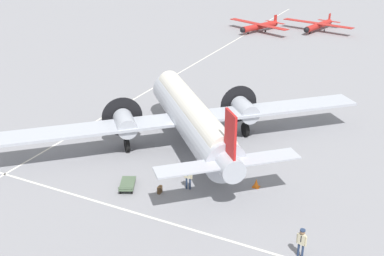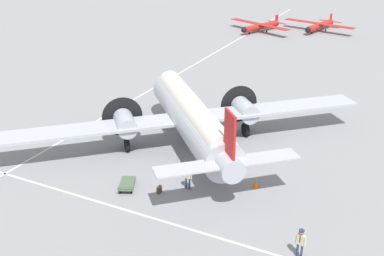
% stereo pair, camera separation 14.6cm
% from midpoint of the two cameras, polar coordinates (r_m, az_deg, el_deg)
% --- Properties ---
extents(ground_plane, '(300.00, 300.00, 0.00)m').
position_cam_midpoint_polar(ground_plane, '(35.85, -0.12, -2.53)').
color(ground_plane, gray).
extents(apron_line_eastwest, '(120.00, 0.16, 0.01)m').
position_cam_midpoint_polar(apron_line_eastwest, '(40.67, -12.38, 0.23)').
color(apron_line_eastwest, silver).
rests_on(apron_line_eastwest, ground_plane).
extents(apron_line_northsouth, '(0.16, 120.00, 0.01)m').
position_cam_midpoint_polar(apron_line_northsouth, '(29.16, -8.10, -9.57)').
color(apron_line_northsouth, silver).
rests_on(apron_line_northsouth, ground_plane).
extents(airliner_main, '(20.39, 21.73, 5.95)m').
position_cam_midpoint_polar(airliner_main, '(35.18, -0.33, 1.54)').
color(airliner_main, '#ADB2BC').
rests_on(airliner_main, ground_plane).
extents(crew_foreground, '(0.33, 0.55, 1.66)m').
position_cam_midpoint_polar(crew_foreground, '(25.39, 12.70, -12.81)').
color(crew_foreground, navy).
rests_on(crew_foreground, ground_plane).
extents(passenger_boarding, '(0.26, 0.56, 1.64)m').
position_cam_midpoint_polar(passenger_boarding, '(30.39, -0.59, -5.58)').
color(passenger_boarding, navy).
rests_on(passenger_boarding, ground_plane).
extents(suitcase_near_door, '(0.38, 0.18, 0.52)m').
position_cam_midpoint_polar(suitcase_near_door, '(30.41, -3.98, -7.30)').
color(suitcase_near_door, '#47331E').
rests_on(suitcase_near_door, ground_plane).
extents(baggage_cart, '(2.08, 1.64, 0.56)m').
position_cam_midpoint_polar(baggage_cart, '(31.14, -7.79, -6.60)').
color(baggage_cart, '#4C6047').
rests_on(baggage_cart, ground_plane).
extents(light_aircraft_distant, '(7.98, 10.32, 2.05)m').
position_cam_midpoint_polar(light_aircraft_distant, '(73.48, 7.86, 11.86)').
color(light_aircraft_distant, '#B2231E').
rests_on(light_aircraft_distant, ground_plane).
extents(light_aircraft_taxiing, '(8.27, 10.91, 2.09)m').
position_cam_midpoint_polar(light_aircraft_taxiing, '(75.61, 14.62, 11.67)').
color(light_aircraft_taxiing, '#B2231E').
rests_on(light_aircraft_taxiing, ground_plane).
extents(traffic_cone, '(0.44, 0.44, 0.58)m').
position_cam_midpoint_polar(traffic_cone, '(31.20, 7.48, -6.52)').
color(traffic_cone, orange).
rests_on(traffic_cone, ground_plane).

